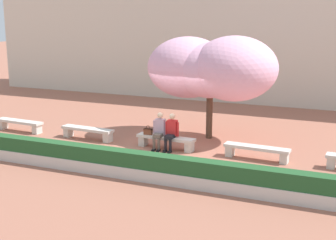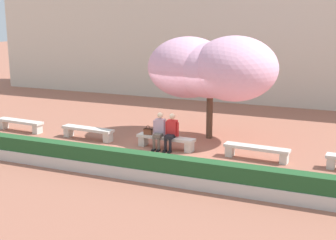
# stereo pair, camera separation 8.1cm
# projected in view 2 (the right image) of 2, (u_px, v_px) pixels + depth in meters

# --- Properties ---
(ground_plane) EXTENTS (100.00, 100.00, 0.00)m
(ground_plane) POSITION_uv_depth(u_px,v_px,m) (166.00, 149.00, 16.61)
(ground_plane) COLOR #9E604C
(building_facade) EXTENTS (30.24, 4.00, 7.92)m
(building_facade) POSITION_uv_depth(u_px,v_px,m) (247.00, 27.00, 25.80)
(building_facade) COLOR beige
(building_facade) RESTS_ON ground
(stone_bench_west_end) EXTENTS (2.18, 0.54, 0.45)m
(stone_bench_west_end) POSITION_uv_depth(u_px,v_px,m) (20.00, 123.00, 19.02)
(stone_bench_west_end) COLOR beige
(stone_bench_west_end) RESTS_ON ground
(stone_bench_near_west) EXTENTS (2.18, 0.54, 0.45)m
(stone_bench_near_west) POSITION_uv_depth(u_px,v_px,m) (88.00, 131.00, 17.78)
(stone_bench_near_west) COLOR beige
(stone_bench_near_west) RESTS_ON ground
(stone_bench_center) EXTENTS (2.18, 0.54, 0.45)m
(stone_bench_center) POSITION_uv_depth(u_px,v_px,m) (166.00, 140.00, 16.54)
(stone_bench_center) COLOR beige
(stone_bench_center) RESTS_ON ground
(stone_bench_near_east) EXTENTS (2.18, 0.54, 0.45)m
(stone_bench_near_east) POSITION_uv_depth(u_px,v_px,m) (256.00, 150.00, 15.30)
(stone_bench_near_east) COLOR beige
(stone_bench_near_east) RESTS_ON ground
(person_seated_left) EXTENTS (0.51, 0.70, 1.29)m
(person_seated_left) POSITION_uv_depth(u_px,v_px,m) (159.00, 129.00, 16.49)
(person_seated_left) COLOR black
(person_seated_left) RESTS_ON ground
(person_seated_right) EXTENTS (0.51, 0.68, 1.29)m
(person_seated_right) POSITION_uv_depth(u_px,v_px,m) (171.00, 130.00, 16.32)
(person_seated_right) COLOR black
(person_seated_right) RESTS_ON ground
(handbag) EXTENTS (0.30, 0.15, 0.34)m
(handbag) POSITION_uv_depth(u_px,v_px,m) (148.00, 131.00, 16.72)
(handbag) COLOR brown
(handbag) RESTS_ON stone_bench_center
(cherry_tree_main) EXTENTS (5.05, 3.46, 3.92)m
(cherry_tree_main) POSITION_uv_depth(u_px,v_px,m) (211.00, 69.00, 17.42)
(cherry_tree_main) COLOR #513828
(cherry_tree_main) RESTS_ON ground
(planter_hedge_foreground) EXTENTS (19.03, 0.50, 0.80)m
(planter_hedge_foreground) POSITION_uv_depth(u_px,v_px,m) (123.00, 164.00, 13.71)
(planter_hedge_foreground) COLOR beige
(planter_hedge_foreground) RESTS_ON ground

